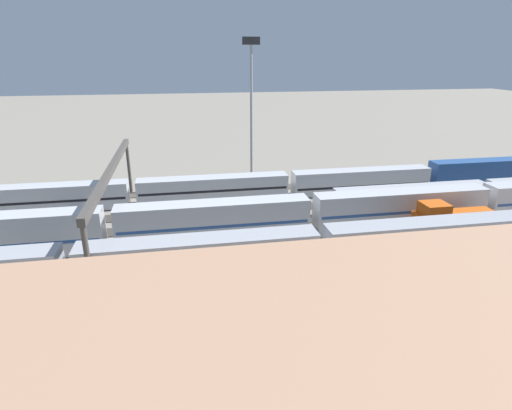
# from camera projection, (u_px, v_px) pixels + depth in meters

# --- Properties ---
(ground_plane) EXTENTS (400.00, 400.00, 0.00)m
(ground_plane) POSITION_uv_depth(u_px,v_px,m) (213.00, 226.00, 55.69)
(ground_plane) COLOR gray
(track_bed_0) EXTENTS (140.00, 2.80, 0.12)m
(track_bed_0) POSITION_uv_depth(u_px,v_px,m) (205.00, 191.00, 69.54)
(track_bed_0) COLOR #4C443D
(track_bed_0) RESTS_ON ground_plane
(track_bed_1) EXTENTS (140.00, 2.80, 0.12)m
(track_bed_1) POSITION_uv_depth(u_px,v_px,m) (208.00, 201.00, 64.92)
(track_bed_1) COLOR #4C443D
(track_bed_1) RESTS_ON ground_plane
(track_bed_2) EXTENTS (140.00, 2.80, 0.12)m
(track_bed_2) POSITION_uv_depth(u_px,v_px,m) (210.00, 212.00, 60.30)
(track_bed_2) COLOR #3D3833
(track_bed_2) RESTS_ON ground_plane
(track_bed_3) EXTENTS (140.00, 2.80, 0.12)m
(track_bed_3) POSITION_uv_depth(u_px,v_px,m) (213.00, 225.00, 55.67)
(track_bed_3) COLOR #3D3833
(track_bed_3) RESTS_ON ground_plane
(track_bed_4) EXTENTS (140.00, 2.80, 0.12)m
(track_bed_4) POSITION_uv_depth(u_px,v_px,m) (216.00, 241.00, 51.05)
(track_bed_4) COLOR #3D3833
(track_bed_4) RESTS_ON ground_plane
(track_bed_5) EXTENTS (140.00, 2.80, 0.12)m
(track_bed_5) POSITION_uv_depth(u_px,v_px,m) (221.00, 260.00, 46.43)
(track_bed_5) COLOR #4C443D
(track_bed_5) RESTS_ON ground_plane
(track_bed_6) EXTENTS (140.00, 2.80, 0.12)m
(track_bed_6) POSITION_uv_depth(u_px,v_px,m) (226.00, 283.00, 41.80)
(track_bed_6) COLOR #4C443D
(track_bed_6) RESTS_ON ground_plane
(train_on_track_5) EXTENTS (10.00, 3.00, 5.00)m
(train_on_track_5) POSITION_uv_depth(u_px,v_px,m) (452.00, 225.00, 50.45)
(train_on_track_5) COLOR #D85914
(train_on_track_5) RESTS_ON ground_plane
(train_on_track_6) EXTENTS (71.40, 3.00, 5.00)m
(train_on_track_6) POSITION_uv_depth(u_px,v_px,m) (201.00, 262.00, 40.54)
(train_on_track_6) COLOR #A8AAB2
(train_on_track_6) RESTS_ON ground_plane
(train_on_track_4) EXTENTS (95.60, 3.06, 5.00)m
(train_on_track_4) POSITION_uv_depth(u_px,v_px,m) (311.00, 215.00, 52.19)
(train_on_track_4) COLOR silver
(train_on_track_4) RESTS_ON ground_plane
(train_on_track_3) EXTENTS (47.20, 3.00, 3.80)m
(train_on_track_3) POSITION_uv_depth(u_px,v_px,m) (487.00, 194.00, 61.86)
(train_on_track_3) COLOR #B7BABF
(train_on_track_3) RESTS_ON ground_plane
(train_on_track_1) EXTENTS (90.60, 3.06, 4.40)m
(train_on_track_1) POSITION_uv_depth(u_px,v_px,m) (276.00, 185.00, 66.08)
(train_on_track_1) COLOR #285193
(train_on_track_1) RESTS_ON ground_plane
(light_mast_0) EXTENTS (2.80, 0.70, 24.16)m
(light_mast_0) POSITION_uv_depth(u_px,v_px,m) (251.00, 92.00, 69.10)
(light_mast_0) COLOR #9EA0A5
(light_mast_0) RESTS_ON ground_plane
(signal_gantry) EXTENTS (0.70, 35.00, 8.80)m
(signal_gantry) POSITION_uv_depth(u_px,v_px,m) (112.00, 175.00, 51.04)
(signal_gantry) COLOR #4C4742
(signal_gantry) RESTS_ON ground_plane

